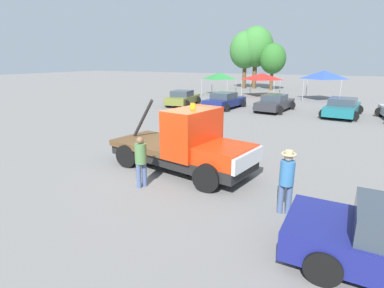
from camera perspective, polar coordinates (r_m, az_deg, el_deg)
name	(u,v)px	position (r m, az deg, el deg)	size (l,w,h in m)	color
ground_plane	(180,169)	(11.22, -2.30, -4.86)	(160.00, 160.00, 0.00)	slate
tow_truck	(187,146)	(10.70, -0.92, -0.37)	(5.84, 3.03, 2.53)	black
person_near_truck	(287,177)	(8.15, 17.61, -6.00)	(0.39, 0.39, 1.75)	#475B84
person_at_hood	(141,159)	(9.53, -9.72, -2.74)	(0.37, 0.37, 1.66)	#475B84
parked_car_olive	(183,98)	(27.13, -1.78, 8.72)	(2.68, 4.43, 1.34)	olive
parked_car_navy	(225,101)	(25.50, 6.22, 8.20)	(2.88, 4.60, 1.34)	navy
parked_car_charcoal	(275,103)	(24.89, 15.49, 7.54)	(2.81, 4.65, 1.34)	#2D2D33
parked_car_teal	(342,107)	(24.30, 26.71, 6.26)	(2.91, 5.09, 1.34)	#196670
canopy_tent_green	(219,76)	(35.70, 5.23, 12.80)	(3.18, 3.18, 2.53)	#9E9EA3
canopy_tent_red	(262,76)	(34.85, 13.18, 12.44)	(3.55, 3.55, 2.56)	#9E9EA3
canopy_tent_blue	(324,75)	(33.33, 23.85, 11.98)	(3.39, 3.39, 2.95)	#9E9EA3
tree_left	(273,59)	(42.73, 15.16, 15.38)	(3.41, 3.41, 6.09)	brown
tree_center	(245,50)	(44.71, 10.13, 17.17)	(4.40, 4.40, 7.85)	brown
tree_right	(256,47)	(44.72, 12.08, 17.60)	(4.74, 4.74, 8.46)	brown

